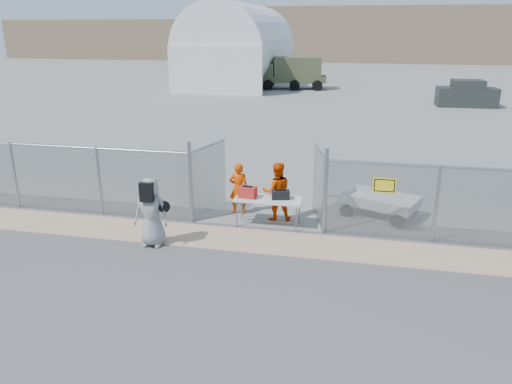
% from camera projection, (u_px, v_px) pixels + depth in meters
% --- Properties ---
extents(ground, '(160.00, 160.00, 0.00)m').
position_uv_depth(ground, '(240.00, 255.00, 13.00)').
color(ground, '#3F3F3F').
extents(tarmac_inside, '(160.00, 80.00, 0.01)m').
position_uv_depth(tarmac_inside, '(338.00, 84.00, 51.95)').
color(tarmac_inside, gray).
rests_on(tarmac_inside, ground).
extents(dirt_strip, '(44.00, 1.60, 0.01)m').
position_uv_depth(dirt_strip, '(248.00, 240.00, 13.93)').
color(dirt_strip, tan).
rests_on(dirt_strip, ground).
extents(distant_hills, '(140.00, 6.00, 9.00)m').
position_uv_depth(distant_hills, '(383.00, 35.00, 82.91)').
color(distant_hills, '#7F684F').
rests_on(distant_hills, ground).
extents(chain_link_fence, '(40.00, 0.20, 2.20)m').
position_uv_depth(chain_link_fence, '(256.00, 192.00, 14.51)').
color(chain_link_fence, gray).
rests_on(chain_link_fence, ground).
extents(quonset_hangar, '(9.00, 18.00, 8.00)m').
position_uv_depth(quonset_hangar, '(240.00, 44.00, 50.87)').
color(quonset_hangar, white).
rests_on(quonset_hangar, ground).
extents(folding_table, '(2.00, 0.84, 0.85)m').
position_uv_depth(folding_table, '(268.00, 212.00, 14.88)').
color(folding_table, silver).
rests_on(folding_table, ground).
extents(orange_bag, '(0.54, 0.39, 0.32)m').
position_uv_depth(orange_bag, '(247.00, 192.00, 14.78)').
color(orange_bag, red).
rests_on(orange_bag, folding_table).
extents(black_duffel, '(0.58, 0.42, 0.25)m').
position_uv_depth(black_duffel, '(281.00, 195.00, 14.67)').
color(black_duffel, black).
rests_on(black_duffel, folding_table).
extents(security_worker_left, '(0.64, 0.45, 1.66)m').
position_uv_depth(security_worker_left, '(239.00, 189.00, 15.69)').
color(security_worker_left, '#E13D00').
rests_on(security_worker_left, ground).
extents(security_worker_right, '(1.06, 0.93, 1.82)m').
position_uv_depth(security_worker_right, '(277.00, 192.00, 15.15)').
color(security_worker_right, '#E13D00').
rests_on(security_worker_right, ground).
extents(visitor, '(0.96, 0.65, 1.91)m').
position_uv_depth(visitor, '(151.00, 212.00, 13.36)').
color(visitor, gray).
rests_on(visitor, ground).
extents(utility_trailer, '(3.35, 2.55, 0.72)m').
position_uv_depth(utility_trailer, '(379.00, 205.00, 15.66)').
color(utility_trailer, silver).
rests_on(utility_trailer, ground).
extents(military_truck, '(6.51, 3.09, 2.99)m').
position_uv_depth(military_truck, '(293.00, 73.00, 47.53)').
color(military_truck, '#4A5031').
rests_on(military_truck, ground).
extents(parked_vehicle_near, '(4.31, 2.08, 1.92)m').
position_uv_depth(parked_vehicle_near, '(467.00, 94.00, 37.11)').
color(parked_vehicle_near, '#292C29').
rests_on(parked_vehicle_near, ground).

